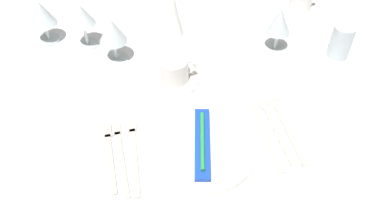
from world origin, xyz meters
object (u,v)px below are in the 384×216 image
(fork_inner, at_px, (121,154))
(drink_tumbler, at_px, (341,43))
(toothbrush_package, at_px, (202,143))
(fork_salad, at_px, (110,154))
(wine_glass_far, at_px, (279,23))
(spoon_soup, at_px, (272,122))
(dinner_knife, at_px, (266,136))
(wine_glass_right, at_px, (112,32))
(fork_outer, at_px, (134,153))
(spoon_dessert, at_px, (284,122))
(dinner_plate, at_px, (202,147))
(wine_glass_centre, at_px, (82,17))
(wine_glass_left, at_px, (42,14))
(napkin_folded, at_px, (173,12))
(coffee_cup_left, at_px, (174,69))
(coffee_cup_right, at_px, (302,0))

(fork_inner, bearing_deg, drink_tumbler, 19.82)
(toothbrush_package, xyz_separation_m, fork_salad, (-0.22, 0.03, -0.02))
(wine_glass_far, bearing_deg, spoon_soup, -110.30)
(fork_salad, bearing_deg, wine_glass_far, 30.05)
(dinner_knife, height_order, wine_glass_right, wine_glass_right)
(spoon_soup, height_order, drink_tumbler, drink_tumbler)
(fork_outer, xyz_separation_m, dinner_knife, (0.32, -0.02, 0.00))
(toothbrush_package, bearing_deg, wine_glass_right, 114.74)
(fork_outer, height_order, spoon_soup, spoon_soup)
(toothbrush_package, xyz_separation_m, spoon_soup, (0.19, 0.05, -0.02))
(fork_inner, height_order, dinner_knife, same)
(wine_glass_right, bearing_deg, spoon_dessert, -40.15)
(dinner_plate, xyz_separation_m, fork_salad, (-0.22, 0.03, -0.01))
(fork_inner, bearing_deg, wine_glass_centre, 97.74)
(wine_glass_centre, bearing_deg, wine_glass_far, -13.71)
(fork_inner, xyz_separation_m, dinner_knife, (0.36, -0.02, 0.00))
(toothbrush_package, relative_size, wine_glass_left, 1.54)
(toothbrush_package, height_order, fork_salad, toothbrush_package)
(wine_glass_centre, relative_size, wine_glass_right, 1.01)
(dinner_plate, height_order, wine_glass_left, wine_glass_left)
(dinner_plate, xyz_separation_m, fork_inner, (-0.19, 0.02, -0.01))
(wine_glass_left, bearing_deg, wine_glass_centre, -22.40)
(wine_glass_left, relative_size, napkin_folded, 0.87)
(wine_glass_centre, height_order, wine_glass_right, wine_glass_centre)
(dinner_plate, xyz_separation_m, spoon_dessert, (0.22, 0.04, -0.01))
(wine_glass_centre, relative_size, wine_glass_far, 1.01)
(toothbrush_package, relative_size, drink_tumbler, 2.04)
(spoon_soup, distance_m, wine_glass_far, 0.31)
(fork_salad, xyz_separation_m, drink_tumbler, (0.69, 0.23, 0.04))
(dinner_knife, height_order, spoon_soup, spoon_soup)
(fork_outer, height_order, wine_glass_left, wine_glass_left)
(dinner_knife, distance_m, drink_tumbler, 0.40)
(fork_inner, height_order, wine_glass_far, wine_glass_far)
(fork_inner, height_order, spoon_dessert, spoon_dessert)
(spoon_dessert, height_order, napkin_folded, napkin_folded)
(fork_inner, height_order, drink_tumbler, drink_tumbler)
(dinner_plate, bearing_deg, wine_glass_left, 125.98)
(wine_glass_centre, height_order, wine_glass_left, wine_glass_centre)
(fork_salad, xyz_separation_m, wine_glass_centre, (-0.03, 0.43, 0.10))
(toothbrush_package, xyz_separation_m, drink_tumbler, (0.47, 0.26, 0.02))
(coffee_cup_left, relative_size, wine_glass_far, 0.74)
(coffee_cup_right, xyz_separation_m, drink_tumbler, (0.02, -0.24, 0.00))
(dinner_knife, height_order, wine_glass_centre, wine_glass_centre)
(dinner_plate, bearing_deg, wine_glass_far, 47.69)
(spoon_dessert, distance_m, drink_tumbler, 0.33)
(fork_salad, height_order, wine_glass_right, wine_glass_right)
(dinner_knife, bearing_deg, coffee_cup_right, 60.31)
(napkin_folded, bearing_deg, spoon_soup, -66.56)
(napkin_folded, bearing_deg, dinner_plate, -91.51)
(spoon_dessert, height_order, wine_glass_centre, wine_glass_centre)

